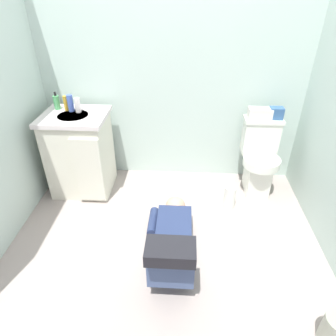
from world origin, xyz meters
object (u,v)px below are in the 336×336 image
(person_plumber, at_px, (172,242))
(bottle_white, at_px, (78,105))
(toiletry_bag, at_px, (276,113))
(bottle_amber, at_px, (66,103))
(vanity_cabinet, at_px, (81,153))
(bottle_blue, at_px, (70,103))
(tissue_box, at_px, (260,113))
(soap_dispenser, at_px, (57,102))
(toilet, at_px, (259,158))
(faucet, at_px, (77,104))
(trash_can, at_px, (336,331))
(paper_towel_roll, at_px, (230,197))

(person_plumber, xyz_separation_m, bottle_white, (-0.93, 0.96, 0.71))
(toiletry_bag, bearing_deg, bottle_amber, -177.53)
(vanity_cabinet, bearing_deg, bottle_blue, 118.24)
(person_plumber, relative_size, toiletry_bag, 8.59)
(tissue_box, bearing_deg, toiletry_bag, 0.00)
(soap_dispenser, relative_size, bottle_blue, 1.06)
(toilet, distance_m, faucet, 1.85)
(faucet, height_order, tissue_box, faucet)
(vanity_cabinet, relative_size, bottle_blue, 5.23)
(vanity_cabinet, relative_size, toiletry_bag, 6.61)
(bottle_amber, xyz_separation_m, bottle_white, (0.12, -0.04, -0.00))
(toiletry_bag, xyz_separation_m, bottle_amber, (-1.97, -0.09, 0.08))
(vanity_cabinet, relative_size, trash_can, 3.63)
(toiletry_bag, xyz_separation_m, paper_towel_roll, (-0.41, -0.41, -0.69))
(bottle_white, bearing_deg, tissue_box, 4.05)
(bottle_white, height_order, paper_towel_roll, bottle_white)
(tissue_box, height_order, bottle_blue, bottle_blue)
(toilet, xyz_separation_m, person_plumber, (-0.82, -0.99, -0.19))
(trash_can, bearing_deg, paper_towel_roll, 110.84)
(faucet, distance_m, bottle_white, 0.09)
(bottle_white, xyz_separation_m, paper_towel_roll, (1.45, -0.29, -0.77))
(tissue_box, relative_size, bottle_white, 1.64)
(bottle_blue, relative_size, paper_towel_roll, 0.70)
(toilet, relative_size, bottle_blue, 4.79)
(bottle_amber, bearing_deg, bottle_white, -16.26)
(bottle_blue, bearing_deg, paper_towel_roll, -11.44)
(tissue_box, relative_size, bottle_amber, 1.59)
(faucet, bearing_deg, toilet, -1.59)
(person_plumber, relative_size, soap_dispenser, 6.42)
(vanity_cabinet, bearing_deg, bottle_white, 68.21)
(person_plumber, relative_size, bottle_white, 7.96)
(toilet, xyz_separation_m, tissue_box, (-0.04, 0.09, 0.43))
(person_plumber, height_order, toiletry_bag, toiletry_bag)
(faucet, relative_size, bottle_blue, 0.64)
(faucet, bearing_deg, bottle_blue, -124.31)
(toiletry_bag, bearing_deg, bottle_white, -176.28)
(soap_dispenser, height_order, paper_towel_roll, soap_dispenser)
(faucet, height_order, bottle_amber, bottle_amber)
(vanity_cabinet, distance_m, toiletry_bag, 1.93)
(paper_towel_roll, bearing_deg, person_plumber, -127.62)
(soap_dispenser, bearing_deg, bottle_blue, -15.69)
(toilet, distance_m, paper_towel_roll, 0.51)
(tissue_box, distance_m, bottle_amber, 1.83)
(tissue_box, relative_size, paper_towel_roll, 0.98)
(vanity_cabinet, height_order, bottle_amber, bottle_amber)
(tissue_box, height_order, bottle_amber, bottle_amber)
(tissue_box, bearing_deg, soap_dispenser, -178.17)
(bottle_white, bearing_deg, trash_can, -38.85)
(toilet, bearing_deg, soap_dispenser, 179.15)
(vanity_cabinet, bearing_deg, person_plumber, -43.22)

